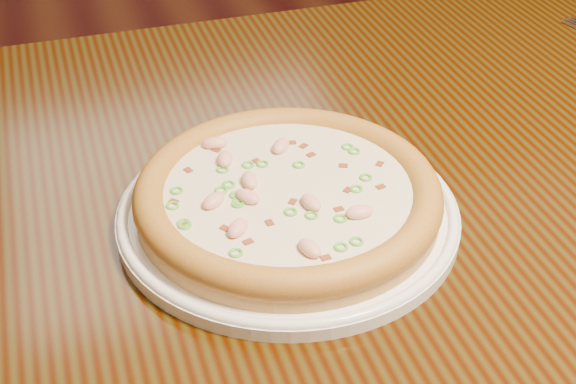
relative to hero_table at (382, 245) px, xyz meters
name	(u,v)px	position (x,y,z in m)	size (l,w,h in m)	color
ground	(392,286)	(0.32, 0.58, -0.65)	(9.00, 9.00, 0.00)	black
hero_table	(382,245)	(0.00, 0.00, 0.00)	(1.20, 0.80, 0.75)	black
plate	(288,211)	(-0.12, -0.05, 0.11)	(0.30, 0.30, 0.02)	white
pizza	(288,195)	(-0.12, -0.05, 0.13)	(0.27, 0.27, 0.03)	tan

